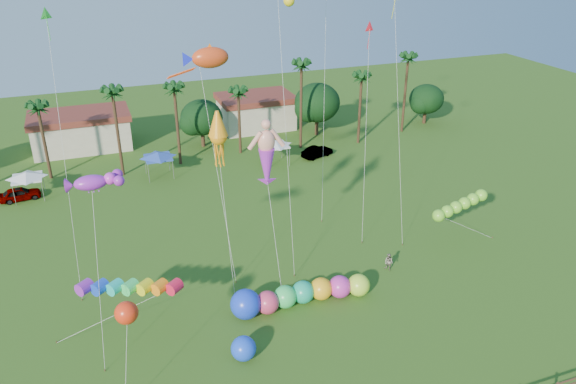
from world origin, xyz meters
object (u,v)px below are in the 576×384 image
object	(u,v)px
car_a	(20,194)
spectator_b	(389,262)
blue_ball	(243,348)
caterpillar_inflatable	(296,295)
car_b	(317,152)

from	to	relation	value
car_a	spectator_b	bearing A→B (deg)	-138.08
car_a	blue_ball	world-z (taller)	blue_ball
caterpillar_inflatable	car_a	bearing A→B (deg)	129.11
car_b	caterpillar_inflatable	xyz separation A→B (m)	(-13.71, -27.91, 0.27)
car_a	car_b	bearing A→B (deg)	-97.17
car_b	blue_ball	distance (m)	37.49
car_b	blue_ball	size ratio (longest dim) A/B	2.46
car_a	blue_ball	distance (m)	35.53
spectator_b	blue_ball	size ratio (longest dim) A/B	0.91
car_b	spectator_b	world-z (taller)	spectator_b
car_a	caterpillar_inflatable	world-z (taller)	caterpillar_inflatable
car_b	caterpillar_inflatable	bearing A→B (deg)	134.55
car_b	caterpillar_inflatable	size ratio (longest dim) A/B	0.38
car_a	caterpillar_inflatable	distance (m)	34.76
car_b	spectator_b	xyz separation A→B (m)	(-4.53, -26.07, 0.09)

